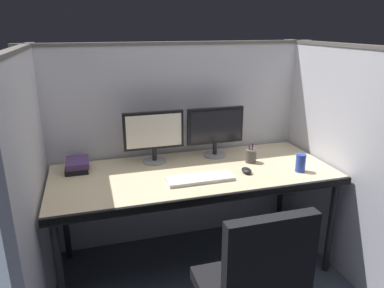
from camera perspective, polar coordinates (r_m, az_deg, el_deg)
cubicle_partition_rear at (r=2.84m, az=-2.26°, el=-0.10°), size 2.21×0.06×1.57m
cubicle_partition_left at (r=2.28m, az=-23.74°, el=-6.49°), size 0.06×1.41×1.57m
cubicle_partition_right at (r=2.79m, az=20.92°, el=-1.65°), size 0.06×1.41×1.57m
desk at (r=2.46m, az=0.41°, el=-5.51°), size 1.90×0.80×0.74m
monitor_left at (r=2.56m, az=-6.07°, el=1.66°), size 0.43×0.17×0.37m
monitor_right at (r=2.68m, az=3.71°, el=2.47°), size 0.43×0.17×0.37m
keyboard_main at (r=2.32m, az=1.28°, el=-5.49°), size 0.43×0.15×0.02m
computer_mouse at (r=2.45m, az=8.64°, el=-4.17°), size 0.06×0.10×0.04m
book_stack at (r=2.58m, az=-17.73°, el=-3.19°), size 0.16×0.21×0.07m
soda_can at (r=2.54m, az=16.83°, el=-2.88°), size 0.07×0.07×0.12m
pen_cup at (r=2.63m, az=9.32°, el=-1.87°), size 0.08×0.08×0.15m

